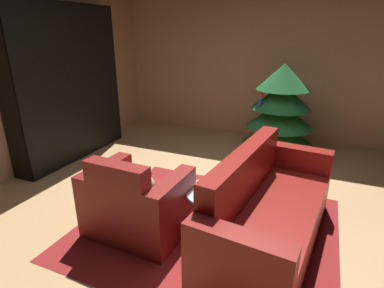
% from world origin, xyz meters
% --- Properties ---
extents(ground_plane, '(7.04, 7.04, 0.00)m').
position_xyz_m(ground_plane, '(0.00, 0.00, 0.00)').
color(ground_plane, tan).
extents(wall_back, '(5.58, 0.06, 2.76)m').
position_xyz_m(wall_back, '(0.00, 2.96, 1.38)').
color(wall_back, tan).
rests_on(wall_back, ground).
extents(wall_left, '(0.06, 5.99, 2.76)m').
position_xyz_m(wall_left, '(-2.76, 0.00, 1.38)').
color(wall_left, tan).
rests_on(wall_left, ground).
extents(area_rug, '(2.49, 2.19, 0.01)m').
position_xyz_m(area_rug, '(0.12, -0.27, 0.00)').
color(area_rug, maroon).
rests_on(area_rug, ground).
extents(bookshelf_unit, '(0.36, 1.99, 2.29)m').
position_xyz_m(bookshelf_unit, '(-2.51, 0.86, 1.13)').
color(bookshelf_unit, black).
rests_on(bookshelf_unit, ground).
extents(armchair_red, '(0.96, 0.74, 0.84)m').
position_xyz_m(armchair_red, '(-0.50, -0.60, 0.31)').
color(armchair_red, maroon).
rests_on(armchair_red, ground).
extents(couch_red, '(0.96, 2.02, 0.91)m').
position_xyz_m(couch_red, '(0.72, -0.29, 0.31)').
color(couch_red, maroon).
rests_on(couch_red, ground).
extents(coffee_table, '(0.60, 0.60, 0.45)m').
position_xyz_m(coffee_table, '(0.22, -0.29, 0.40)').
color(coffee_table, black).
rests_on(coffee_table, ground).
extents(book_stack_on_table, '(0.21, 0.16, 0.06)m').
position_xyz_m(book_stack_on_table, '(0.19, -0.29, 0.48)').
color(book_stack_on_table, '#C23730').
rests_on(book_stack_on_table, coffee_table).
extents(bottle_on_table, '(0.06, 0.06, 0.26)m').
position_xyz_m(bottle_on_table, '(0.19, -0.46, 0.55)').
color(bottle_on_table, navy).
rests_on(bottle_on_table, coffee_table).
extents(decorated_tree, '(1.13, 1.13, 1.45)m').
position_xyz_m(decorated_tree, '(0.46, 2.06, 0.73)').
color(decorated_tree, brown).
rests_on(decorated_tree, ground).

